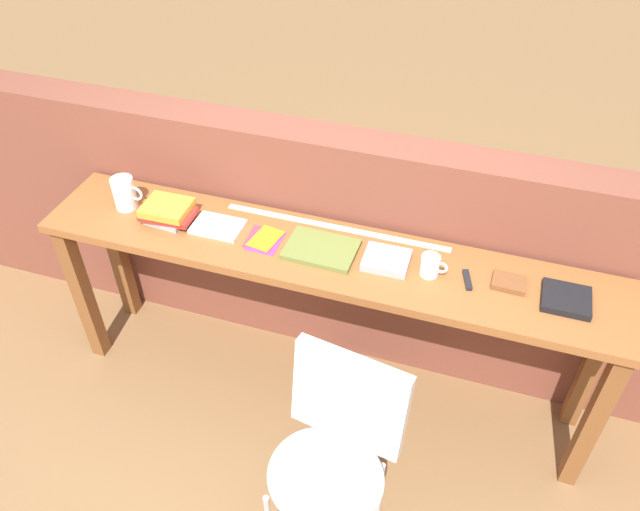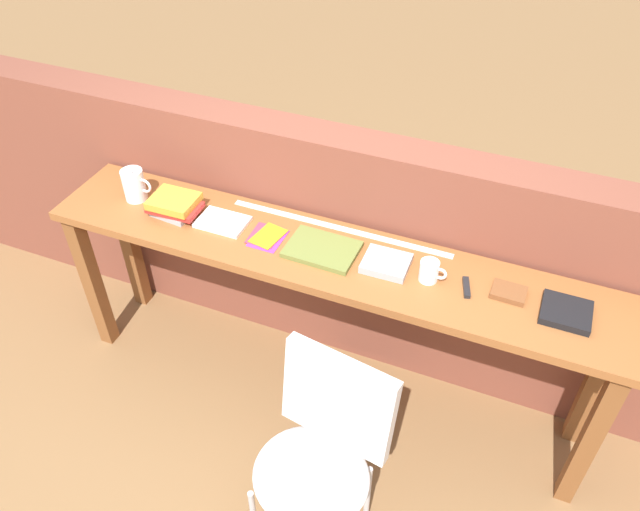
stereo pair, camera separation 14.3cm
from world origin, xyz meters
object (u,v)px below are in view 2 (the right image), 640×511
object	(u,v)px
mug	(430,271)
multitool_folded	(466,287)
book_open_centre	(322,249)
book_repair_rightmost	(566,312)
leather_journal_brown	(509,292)
pitcher_white	(134,185)
magazine_cycling	(223,222)
pamphlet_pile_colourful	(267,237)
book_stack_leftmost	(174,205)
chair_white_moulded	(321,450)

from	to	relation	value
mug	multitool_folded	bearing A→B (deg)	1.37
book_open_centre	book_repair_rightmost	size ratio (longest dim) A/B	1.61
book_open_centre	leather_journal_brown	size ratio (longest dim) A/B	2.25
pitcher_white	magazine_cycling	world-z (taller)	pitcher_white
magazine_cycling	book_open_centre	distance (m)	0.48
mug	leather_journal_brown	size ratio (longest dim) A/B	0.85
pamphlet_pile_colourful	magazine_cycling	bearing A→B (deg)	176.50
mug	leather_journal_brown	distance (m)	0.31
book_open_centre	leather_journal_brown	xyz separation A→B (m)	(0.76, 0.03, 0.00)
mug	multitool_folded	size ratio (longest dim) A/B	1.00
book_stack_leftmost	mug	xyz separation A→B (m)	(1.16, 0.01, -0.00)
book_stack_leftmost	pamphlet_pile_colourful	distance (m)	0.46
pamphlet_pile_colourful	multitool_folded	xyz separation A→B (m)	(0.86, 0.01, 0.00)
pitcher_white	mug	xyz separation A→B (m)	(1.39, -0.02, -0.03)
chair_white_moulded	pamphlet_pile_colourful	xyz separation A→B (m)	(-0.52, 0.66, 0.36)
book_stack_leftmost	leather_journal_brown	xyz separation A→B (m)	(1.47, 0.04, -0.03)
pitcher_white	book_open_centre	size ratio (longest dim) A/B	0.63
book_stack_leftmost	pamphlet_pile_colourful	xyz separation A→B (m)	(0.45, 0.00, -0.04)
book_open_centre	book_stack_leftmost	bearing A→B (deg)	-178.22
multitool_folded	book_repair_rightmost	xyz separation A→B (m)	(0.37, 0.00, 0.01)
book_stack_leftmost	pamphlet_pile_colourful	bearing A→B (deg)	0.39
pamphlet_pile_colourful	leather_journal_brown	bearing A→B (deg)	2.12
pitcher_white	pamphlet_pile_colourful	xyz separation A→B (m)	(0.68, -0.03, -0.07)
book_stack_leftmost	mug	distance (m)	1.16
pitcher_white	book_repair_rightmost	world-z (taller)	pitcher_white
mug	book_repair_rightmost	size ratio (longest dim) A/B	0.61
magazine_cycling	leather_journal_brown	size ratio (longest dim) A/B	1.67
multitool_folded	book_open_centre	bearing A→B (deg)	-179.53
pitcher_white	pamphlet_pile_colourful	bearing A→B (deg)	-2.42
chair_white_moulded	magazine_cycling	xyz separation A→B (m)	(-0.74, 0.67, 0.36)
magazine_cycling	multitool_folded	distance (m)	1.08
mug	multitool_folded	distance (m)	0.15
book_open_centre	leather_journal_brown	distance (m)	0.76
magazine_cycling	book_open_centre	world-z (taller)	book_open_centre
magazine_cycling	chair_white_moulded	bearing A→B (deg)	-42.15
book_stack_leftmost	book_repair_rightmost	xyz separation A→B (m)	(1.68, 0.01, -0.03)
magazine_cycling	pamphlet_pile_colourful	world-z (taller)	magazine_cycling
magazine_cycling	leather_journal_brown	xyz separation A→B (m)	(1.24, 0.02, 0.00)
book_stack_leftmost	book_open_centre	size ratio (longest dim) A/B	0.79
book_open_centre	mug	bearing A→B (deg)	1.44
book_stack_leftmost	mug	size ratio (longest dim) A/B	2.11
chair_white_moulded	pamphlet_pile_colourful	size ratio (longest dim) A/B	5.12
pitcher_white	book_open_centre	xyz separation A→B (m)	(0.93, -0.03, -0.07)
chair_white_moulded	mug	xyz separation A→B (m)	(0.19, 0.66, 0.40)
pitcher_white	book_stack_leftmost	size ratio (longest dim) A/B	0.79
pamphlet_pile_colourful	leather_journal_brown	xyz separation A→B (m)	(1.01, 0.04, 0.01)
book_repair_rightmost	mug	bearing A→B (deg)	-179.70
book_stack_leftmost	magazine_cycling	world-z (taller)	book_stack_leftmost
book_stack_leftmost	book_repair_rightmost	bearing A→B (deg)	0.42
book_stack_leftmost	book_open_centre	world-z (taller)	book_stack_leftmost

